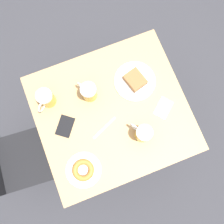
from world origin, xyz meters
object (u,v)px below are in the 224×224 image
object	(u,v)px
chair	(6,163)
beer_mug_center	(89,92)
napkin_folded	(163,108)
plate_with_donut	(83,170)
passport_near_edge	(65,126)
beer_mug_left	(143,133)
beer_mug_right	(46,99)
fork	(104,128)
plate_with_cake	(135,81)

from	to	relation	value
chair	beer_mug_center	distance (m)	0.79
beer_mug_center	napkin_folded	bearing A→B (deg)	-121.92
plate_with_donut	passport_near_edge	distance (m)	0.28
beer_mug_left	plate_with_donut	bearing A→B (deg)	99.73
beer_mug_right	passport_near_edge	size ratio (longest dim) A/B	0.87
napkin_folded	fork	xyz separation A→B (m)	(0.02, 0.38, -0.00)
chair	beer_mug_center	size ratio (longest dim) A/B	6.54
plate_with_cake	napkin_folded	bearing A→B (deg)	-156.08
napkin_folded	beer_mug_left	bearing A→B (deg)	118.57
plate_with_cake	beer_mug_right	bearing A→B (deg)	82.14
plate_with_donut	passport_near_edge	world-z (taller)	plate_with_donut
passport_near_edge	beer_mug_left	bearing A→B (deg)	-117.53
plate_with_donut	passport_near_edge	xyz separation A→B (m)	(0.28, 0.02, -0.01)
beer_mug_left	beer_mug_center	distance (m)	0.40
beer_mug_left	beer_mug_right	world-z (taller)	same
napkin_folded	beer_mug_center	bearing A→B (deg)	58.08
napkin_folded	passport_near_edge	bearing A→B (deg)	79.34
chair	fork	size ratio (longest dim) A/B	5.17
beer_mug_right	beer_mug_left	bearing A→B (deg)	-131.31
beer_mug_center	passport_near_edge	world-z (taller)	beer_mug_center
beer_mug_center	passport_near_edge	bearing A→B (deg)	122.48
beer_mug_center	passport_near_edge	distance (m)	0.25
fork	passport_near_edge	bearing A→B (deg)	66.35
beer_mug_left	beer_mug_center	world-z (taller)	same
plate_with_cake	plate_with_donut	bearing A→B (deg)	128.92
plate_with_donut	chair	bearing A→B (deg)	65.09
beer_mug_right	fork	size ratio (longest dim) A/B	0.79
beer_mug_center	plate_with_donut	bearing A→B (deg)	155.21
chair	napkin_folded	size ratio (longest dim) A/B	6.08
plate_with_donut	napkin_folded	distance (m)	0.61
plate_with_cake	passport_near_edge	bearing A→B (deg)	102.31
plate_with_donut	beer_mug_right	distance (m)	0.47
chair	fork	bearing A→B (deg)	-89.48
chair	beer_mug_right	size ratio (longest dim) A/B	6.54
beer_mug_left	passport_near_edge	bearing A→B (deg)	62.47
plate_with_donut	beer_mug_right	bearing A→B (deg)	7.00
chair	beer_mug_left	size ratio (longest dim) A/B	6.54
passport_near_edge	fork	bearing A→B (deg)	-113.65
plate_with_donut	beer_mug_left	bearing A→B (deg)	-80.27
chair	napkin_folded	bearing A→B (deg)	-88.99
plate_with_cake	beer_mug_left	distance (m)	0.34
plate_with_cake	plate_with_donut	distance (m)	0.62
beer_mug_right	fork	distance (m)	0.39
beer_mug_right	napkin_folded	xyz separation A→B (m)	(-0.30, -0.64, -0.06)
beer_mug_left	beer_mug_center	size ratio (longest dim) A/B	1.00
plate_with_donut	beer_mug_left	distance (m)	0.40
beer_mug_left	passport_near_edge	distance (m)	0.47
plate_with_cake	plate_with_donut	world-z (taller)	plate_with_cake
plate_with_donut	beer_mug_center	distance (m)	0.46
plate_with_donut	passport_near_edge	bearing A→B (deg)	3.12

